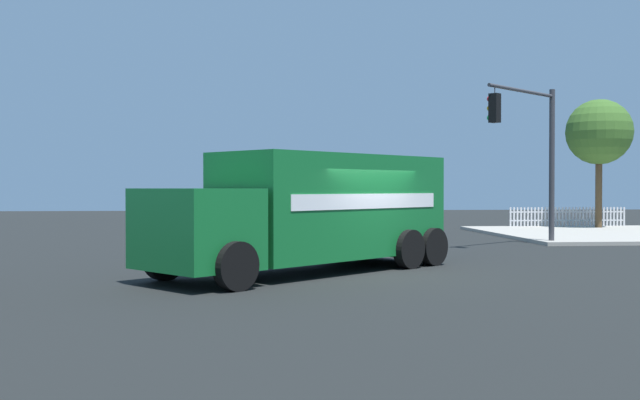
# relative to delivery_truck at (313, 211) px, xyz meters

# --- Properties ---
(ground_plane) EXTENTS (100.00, 100.00, 0.00)m
(ground_plane) POSITION_rel_delivery_truck_xyz_m (-1.47, 0.23, -1.50)
(ground_plane) COLOR black
(sidewalk_corner_near) EXTENTS (10.94, 10.94, 0.14)m
(sidewalk_corner_near) POSITION_rel_delivery_truck_xyz_m (-14.40, -12.69, -1.43)
(sidewalk_corner_near) COLOR #9E998E
(sidewalk_corner_near) RESTS_ON ground
(delivery_truck) EXTENTS (7.93, 7.35, 2.88)m
(delivery_truck) POSITION_rel_delivery_truck_xyz_m (0.00, 0.00, 0.00)
(delivery_truck) COLOR #146B2D
(delivery_truck) RESTS_ON ground
(traffic_light_primary) EXTENTS (3.40, 2.87, 5.51)m
(traffic_light_primary) POSITION_rel_delivery_truck_xyz_m (-8.31, -7.15, 2.28)
(traffic_light_primary) COLOR #38383D
(traffic_light_primary) RESTS_ON sidewalk_corner_near
(picket_fence_run) EXTENTS (6.04, 0.05, 0.95)m
(picket_fence_run) POSITION_rel_delivery_truck_xyz_m (-14.40, -17.92, -0.88)
(picket_fence_run) COLOR silver
(picket_fence_run) RESTS_ON sidewalk_corner_near
(shade_tree_near) EXTENTS (3.16, 3.16, 6.22)m
(shade_tree_near) POSITION_rel_delivery_truck_xyz_m (-15.31, -16.46, 3.24)
(shade_tree_near) COLOR brown
(shade_tree_near) RESTS_ON sidewalk_corner_near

